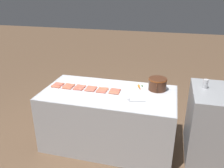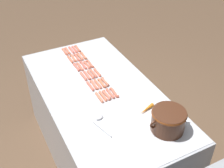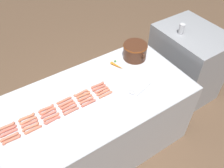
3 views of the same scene
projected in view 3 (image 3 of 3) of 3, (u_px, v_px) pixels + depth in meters
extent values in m
plane|color=brown|center=(99.00, 143.00, 2.83)|extent=(20.00, 20.00, 0.00)
cube|color=#ADAFB5|center=(97.00, 122.00, 2.52)|extent=(0.99, 1.90, 0.86)
cube|color=silver|center=(95.00, 96.00, 2.21)|extent=(0.97, 1.86, 0.00)
cube|color=#939599|center=(186.00, 64.00, 3.12)|extent=(0.86, 0.66, 0.99)
cylinder|color=#CE7054|center=(6.00, 127.00, 1.95)|extent=(0.03, 0.13, 0.02)
sphere|color=#CE7054|center=(13.00, 123.00, 1.97)|extent=(0.02, 0.02, 0.02)
cylinder|color=#CC704E|center=(26.00, 117.00, 2.02)|extent=(0.03, 0.13, 0.02)
sphere|color=#CC704E|center=(19.00, 121.00, 1.99)|extent=(0.02, 0.02, 0.02)
sphere|color=#CC704E|center=(33.00, 114.00, 2.04)|extent=(0.02, 0.02, 0.02)
cylinder|color=#D36B51|center=(46.00, 109.00, 2.08)|extent=(0.03, 0.13, 0.02)
sphere|color=#D36B51|center=(39.00, 112.00, 2.06)|extent=(0.02, 0.02, 0.02)
sphere|color=#D36B51|center=(52.00, 105.00, 2.11)|extent=(0.02, 0.02, 0.02)
cylinder|color=#D36B50|center=(64.00, 100.00, 2.15)|extent=(0.03, 0.13, 0.02)
sphere|color=#D36B50|center=(58.00, 103.00, 2.13)|extent=(0.02, 0.02, 0.02)
sphere|color=#D36B50|center=(70.00, 98.00, 2.18)|extent=(0.02, 0.02, 0.02)
cylinder|color=#CD7154|center=(81.00, 93.00, 2.22)|extent=(0.03, 0.13, 0.02)
sphere|color=#CD7154|center=(75.00, 95.00, 2.20)|extent=(0.02, 0.02, 0.02)
sphere|color=#CD7154|center=(87.00, 91.00, 2.24)|extent=(0.02, 0.02, 0.02)
cylinder|color=#D4674F|center=(98.00, 85.00, 2.29)|extent=(0.03, 0.13, 0.02)
sphere|color=#D4674F|center=(92.00, 88.00, 2.26)|extent=(0.02, 0.02, 0.02)
sphere|color=#D4674F|center=(103.00, 83.00, 2.32)|extent=(0.02, 0.02, 0.02)
cylinder|color=#D56452|center=(8.00, 129.00, 1.93)|extent=(0.03, 0.13, 0.02)
sphere|color=#D56452|center=(0.00, 133.00, 1.90)|extent=(0.02, 0.02, 0.02)
sphere|color=#D56452|center=(15.00, 126.00, 1.95)|extent=(0.02, 0.02, 0.02)
cylinder|color=#D37254|center=(28.00, 121.00, 1.99)|extent=(0.03, 0.13, 0.02)
sphere|color=#D37254|center=(21.00, 124.00, 1.97)|extent=(0.02, 0.02, 0.02)
sphere|color=#D37254|center=(35.00, 118.00, 2.01)|extent=(0.02, 0.02, 0.02)
cylinder|color=#D66D54|center=(48.00, 111.00, 2.06)|extent=(0.03, 0.13, 0.02)
sphere|color=#D66D54|center=(41.00, 114.00, 2.04)|extent=(0.02, 0.02, 0.02)
sphere|color=#D66D54|center=(55.00, 108.00, 2.09)|extent=(0.02, 0.02, 0.02)
cylinder|color=#C96951|center=(66.00, 103.00, 2.13)|extent=(0.03, 0.13, 0.02)
sphere|color=#C96951|center=(59.00, 106.00, 2.10)|extent=(0.02, 0.02, 0.02)
sphere|color=#C96951|center=(72.00, 100.00, 2.15)|extent=(0.02, 0.02, 0.02)
cylinder|color=#CC6F4C|center=(83.00, 95.00, 2.20)|extent=(0.03, 0.13, 0.02)
sphere|color=#CC6F4C|center=(78.00, 98.00, 2.17)|extent=(0.02, 0.02, 0.02)
sphere|color=#CC6F4C|center=(89.00, 92.00, 2.23)|extent=(0.02, 0.02, 0.02)
cylinder|color=#D66852|center=(99.00, 88.00, 2.27)|extent=(0.02, 0.13, 0.02)
sphere|color=#D66852|center=(93.00, 90.00, 2.24)|extent=(0.02, 0.02, 0.02)
sphere|color=#D66852|center=(105.00, 85.00, 2.29)|extent=(0.02, 0.02, 0.02)
cylinder|color=#D36655|center=(8.00, 133.00, 1.91)|extent=(0.03, 0.13, 0.02)
sphere|color=#D36655|center=(1.00, 137.00, 1.88)|extent=(0.02, 0.02, 0.02)
sphere|color=#D36655|center=(16.00, 129.00, 1.93)|extent=(0.02, 0.02, 0.02)
cylinder|color=#D06954|center=(30.00, 123.00, 1.97)|extent=(0.03, 0.13, 0.02)
sphere|color=#D06954|center=(22.00, 127.00, 1.95)|extent=(0.02, 0.02, 0.02)
sphere|color=#D06954|center=(37.00, 120.00, 2.00)|extent=(0.02, 0.02, 0.02)
cylinder|color=#CE6454|center=(49.00, 114.00, 2.04)|extent=(0.03, 0.13, 0.02)
sphere|color=#CE6454|center=(42.00, 118.00, 2.01)|extent=(0.02, 0.02, 0.02)
sphere|color=#CE6454|center=(55.00, 111.00, 2.07)|extent=(0.02, 0.02, 0.02)
cylinder|color=#D86B52|center=(68.00, 105.00, 2.11)|extent=(0.03, 0.13, 0.02)
sphere|color=#D86B52|center=(61.00, 108.00, 2.09)|extent=(0.02, 0.02, 0.02)
sphere|color=#D86B52|center=(74.00, 103.00, 2.13)|extent=(0.02, 0.02, 0.02)
cylinder|color=#CE6A4F|center=(85.00, 98.00, 2.18)|extent=(0.03, 0.13, 0.02)
sphere|color=#CE6A4F|center=(79.00, 101.00, 2.15)|extent=(0.02, 0.02, 0.02)
sphere|color=#CE6A4F|center=(91.00, 95.00, 2.20)|extent=(0.02, 0.02, 0.02)
cylinder|color=#D46C53|center=(102.00, 90.00, 2.25)|extent=(0.03, 0.13, 0.02)
sphere|color=#D46C53|center=(96.00, 92.00, 2.23)|extent=(0.02, 0.02, 0.02)
sphere|color=#D46C53|center=(107.00, 88.00, 2.27)|extent=(0.02, 0.02, 0.02)
cylinder|color=#D77154|center=(9.00, 137.00, 1.88)|extent=(0.03, 0.13, 0.02)
sphere|color=#D77154|center=(1.00, 141.00, 1.85)|extent=(0.02, 0.02, 0.02)
sphere|color=#D77154|center=(17.00, 133.00, 1.90)|extent=(0.02, 0.02, 0.02)
cylinder|color=#D07253|center=(31.00, 127.00, 1.95)|extent=(0.03, 0.13, 0.02)
sphere|color=#D07253|center=(23.00, 131.00, 1.92)|extent=(0.02, 0.02, 0.02)
sphere|color=#D07253|center=(38.00, 123.00, 1.97)|extent=(0.02, 0.02, 0.02)
cylinder|color=#D26D52|center=(51.00, 117.00, 2.02)|extent=(0.03, 0.13, 0.02)
sphere|color=#D26D52|center=(44.00, 120.00, 1.99)|extent=(0.02, 0.02, 0.02)
sphere|color=#D26D52|center=(58.00, 114.00, 2.04)|extent=(0.02, 0.02, 0.02)
cylinder|color=#D16A55|center=(69.00, 108.00, 2.09)|extent=(0.03, 0.13, 0.02)
sphere|color=#D16A55|center=(63.00, 111.00, 2.06)|extent=(0.02, 0.02, 0.02)
sphere|color=#D16A55|center=(76.00, 105.00, 2.11)|extent=(0.02, 0.02, 0.02)
cylinder|color=#D66D53|center=(87.00, 100.00, 2.15)|extent=(0.03, 0.13, 0.02)
sphere|color=#D66D53|center=(81.00, 104.00, 2.13)|extent=(0.02, 0.02, 0.02)
sphere|color=#D66D53|center=(92.00, 97.00, 2.18)|extent=(0.02, 0.02, 0.02)
cylinder|color=#D76F50|center=(103.00, 92.00, 2.22)|extent=(0.03, 0.13, 0.02)
sphere|color=#D76F50|center=(97.00, 95.00, 2.20)|extent=(0.02, 0.02, 0.02)
sphere|color=#D76F50|center=(109.00, 90.00, 2.25)|extent=(0.02, 0.02, 0.02)
cylinder|color=#D36A4E|center=(12.00, 140.00, 1.86)|extent=(0.03, 0.13, 0.02)
sphere|color=#D36A4E|center=(4.00, 144.00, 1.83)|extent=(0.02, 0.02, 0.02)
sphere|color=#D36A4E|center=(19.00, 135.00, 1.89)|extent=(0.02, 0.02, 0.02)
cylinder|color=#D16A4C|center=(33.00, 130.00, 1.93)|extent=(0.03, 0.13, 0.02)
sphere|color=#D16A4C|center=(25.00, 133.00, 1.90)|extent=(0.02, 0.02, 0.02)
sphere|color=#D16A4C|center=(40.00, 126.00, 1.95)|extent=(0.02, 0.02, 0.02)
cylinder|color=#D66654|center=(52.00, 120.00, 2.00)|extent=(0.03, 0.13, 0.02)
sphere|color=#D66654|center=(45.00, 123.00, 1.97)|extent=(0.02, 0.02, 0.02)
sphere|color=#D66654|center=(59.00, 117.00, 2.02)|extent=(0.02, 0.02, 0.02)
cylinder|color=#CA6B56|center=(71.00, 111.00, 2.06)|extent=(0.03, 0.13, 0.02)
sphere|color=#CA6B56|center=(64.00, 114.00, 2.04)|extent=(0.02, 0.02, 0.02)
sphere|color=#CA6B56|center=(78.00, 108.00, 2.09)|extent=(0.02, 0.02, 0.02)
cylinder|color=#D06551|center=(88.00, 103.00, 2.13)|extent=(0.03, 0.13, 0.02)
sphere|color=#D06551|center=(82.00, 106.00, 2.11)|extent=(0.02, 0.02, 0.02)
sphere|color=#D06551|center=(95.00, 100.00, 2.15)|extent=(0.02, 0.02, 0.02)
cylinder|color=#CE7154|center=(106.00, 95.00, 2.20)|extent=(0.02, 0.13, 0.02)
sphere|color=#CE7154|center=(100.00, 97.00, 2.18)|extent=(0.02, 0.02, 0.02)
sphere|color=#CE7154|center=(111.00, 92.00, 2.23)|extent=(0.02, 0.02, 0.02)
cylinder|color=#472616|center=(135.00, 51.00, 2.55)|extent=(0.26, 0.26, 0.18)
torus|color=brown|center=(135.00, 46.00, 2.50)|extent=(0.27, 0.27, 0.03)
torus|color=#472616|center=(128.00, 44.00, 2.62)|extent=(0.07, 0.02, 0.07)
torus|color=#472616|center=(142.00, 56.00, 2.47)|extent=(0.07, 0.02, 0.07)
cylinder|color=#B7B7BC|center=(144.00, 89.00, 2.26)|extent=(0.07, 0.22, 0.01)
ellipsoid|color=#B7B7BC|center=(132.00, 92.00, 2.23)|extent=(0.08, 0.07, 0.02)
cone|color=orange|center=(117.00, 66.00, 2.49)|extent=(0.17, 0.08, 0.03)
sphere|color=#387F2D|center=(115.00, 61.00, 2.55)|extent=(0.02, 0.02, 0.02)
cylinder|color=#BCBCC1|center=(182.00, 29.00, 2.70)|extent=(0.07, 0.07, 0.12)
cylinder|color=silver|center=(183.00, 24.00, 2.66)|extent=(0.06, 0.06, 0.00)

